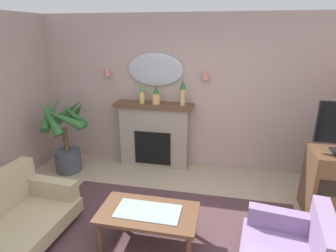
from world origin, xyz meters
TOP-DOWN VIEW (x-y plane):
  - wall_back at (0.00, 2.45)m, footprint 6.28×0.10m
  - patterned_rug at (0.00, 0.20)m, footprint 3.20×2.40m
  - fireplace at (-0.62, 2.23)m, footprint 1.36×0.36m
  - mantel_vase_left at (-0.82, 2.20)m, footprint 0.10×0.10m
  - mantel_vase_centre at (-0.57, 2.20)m, footprint 0.13×0.13m
  - mantel_vase_right at (-0.12, 2.20)m, footprint 0.10×0.10m
  - wall_mirror at (-0.62, 2.37)m, footprint 0.96×0.06m
  - wall_sconce_left at (-1.47, 2.32)m, footprint 0.14×0.14m
  - wall_sconce_right at (0.23, 2.32)m, footprint 0.14×0.14m
  - coffee_table at (-0.19, 0.27)m, footprint 1.10×0.60m
  - armchair_beside_couch at (1.31, 0.17)m, footprint 0.92×0.91m
  - potted_plant_tall_palm at (-2.04, 1.70)m, footprint 0.84×0.88m

SIDE VIEW (x-z plane):
  - patterned_rug at x=0.00m, z-range 0.00..0.01m
  - armchair_beside_couch at x=1.31m, z-range -0.05..0.66m
  - coffee_table at x=-0.19m, z-range 0.16..0.61m
  - fireplace at x=-0.62m, z-range -0.01..1.15m
  - potted_plant_tall_palm at x=-2.04m, z-range 0.04..1.37m
  - mantel_vase_centre at x=-0.57m, z-range 1.14..1.47m
  - wall_back at x=0.00m, z-range 0.00..2.62m
  - mantel_vase_left at x=-0.82m, z-range 1.16..1.52m
  - mantel_vase_right at x=-0.12m, z-range 1.18..1.62m
  - wall_sconce_left at x=-1.47m, z-range 1.59..1.73m
  - wall_sconce_right at x=0.23m, z-range 1.59..1.73m
  - wall_mirror at x=-0.62m, z-range 1.43..1.99m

